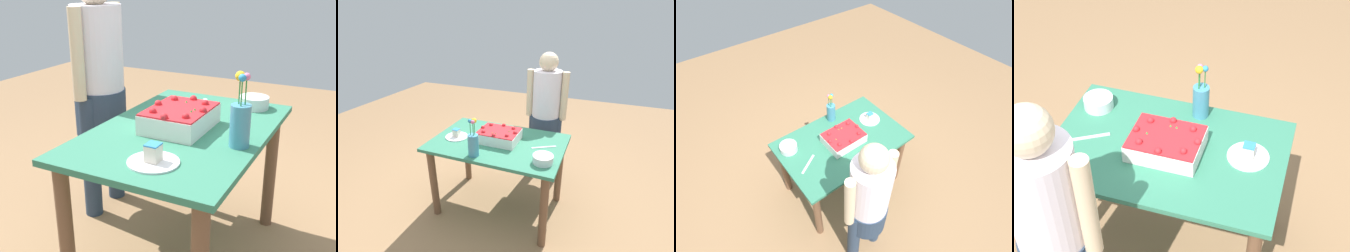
% 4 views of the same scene
% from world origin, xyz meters
% --- Properties ---
extents(ground_plane, '(8.00, 8.00, 0.00)m').
position_xyz_m(ground_plane, '(0.00, 0.00, 0.00)').
color(ground_plane, '#98714D').
extents(dining_table, '(1.22, 0.80, 0.75)m').
position_xyz_m(dining_table, '(0.00, 0.00, 0.62)').
color(dining_table, '#33785B').
rests_on(dining_table, ground_plane).
extents(sheet_cake, '(0.37, 0.28, 0.13)m').
position_xyz_m(sheet_cake, '(0.00, -0.02, 0.81)').
color(sheet_cake, white).
rests_on(sheet_cake, dining_table).
extents(serving_plate_with_slice, '(0.22, 0.22, 0.08)m').
position_xyz_m(serving_plate_with_slice, '(0.41, 0.06, 0.77)').
color(serving_plate_with_slice, white).
rests_on(serving_plate_with_slice, dining_table).
extents(cake_knife, '(0.20, 0.13, 0.00)m').
position_xyz_m(cake_knife, '(-0.42, -0.04, 0.76)').
color(cake_knife, silver).
rests_on(cake_knife, dining_table).
extents(flower_vase, '(0.09, 0.09, 0.33)m').
position_xyz_m(flower_vase, '(0.09, 0.31, 0.87)').
color(flower_vase, teal).
rests_on(flower_vase, dining_table).
extents(fruit_bowl, '(0.17, 0.17, 0.07)m').
position_xyz_m(fruit_bowl, '(-0.48, 0.21, 0.79)').
color(fruit_bowl, silver).
rests_on(fruit_bowl, dining_table).
extents(person_standing, '(0.45, 0.31, 1.49)m').
position_xyz_m(person_standing, '(-0.28, -0.70, 0.85)').
color(person_standing, '#283A51').
rests_on(person_standing, ground_plane).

